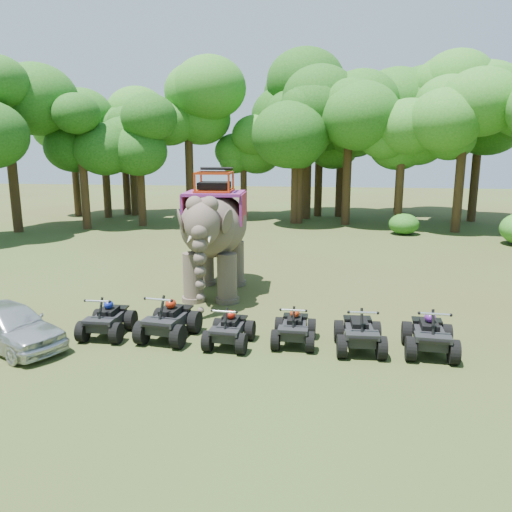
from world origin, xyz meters
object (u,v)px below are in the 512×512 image
object	(u,v)px
atv_2	(229,325)
atv_5	(430,329)
elephant	(215,232)
atv_3	(294,323)
atv_0	(107,315)
atv_1	(169,315)
atv_4	(360,327)
parked_car	(10,325)

from	to	relation	value
atv_2	atv_5	size ratio (longest dim) A/B	0.89
elephant	atv_3	xyz separation A→B (m)	(3.18, -4.51, -1.68)
atv_0	atv_1	bearing A→B (deg)	0.71
atv_0	atv_2	xyz separation A→B (m)	(3.58, -0.24, -0.03)
atv_3	atv_5	distance (m)	3.52
atv_0	atv_1	world-z (taller)	atv_1
atv_1	atv_5	distance (m)	7.02
atv_1	elephant	bearing A→B (deg)	93.22
atv_0	atv_1	distance (m)	1.80
atv_1	atv_5	xyz separation A→B (m)	(7.02, -0.09, -0.02)
atv_4	parked_car	bearing A→B (deg)	-175.78
atv_0	atv_1	size ratio (longest dim) A/B	0.91
parked_car	atv_2	bearing A→B (deg)	-54.10
atv_5	atv_3	bearing A→B (deg)	-179.11
elephant	atv_3	bearing A→B (deg)	-58.06
atv_2	atv_4	world-z (taller)	atv_4
atv_5	atv_2	bearing A→B (deg)	-174.36
parked_car	atv_4	world-z (taller)	atv_4
parked_car	elephant	bearing A→B (deg)	-9.99
elephant	atv_2	xyz separation A→B (m)	(1.46, -4.87, -1.68)
parked_car	atv_4	bearing A→B (deg)	-56.55
atv_0	atv_4	distance (m)	7.03
atv_0	atv_2	size ratio (longest dim) A/B	1.06
atv_4	atv_5	size ratio (longest dim) A/B	0.97
elephant	atv_2	world-z (taller)	elephant
parked_car	atv_0	bearing A→B (deg)	-35.26
atv_0	atv_2	world-z (taller)	atv_0
atv_3	atv_4	world-z (taller)	atv_4
atv_0	atv_3	distance (m)	5.30
atv_1	atv_5	world-z (taller)	atv_1
parked_car	atv_3	xyz separation A→B (m)	(7.50, 1.29, -0.04)
atv_0	atv_4	bearing A→B (deg)	-1.08
atv_4	elephant	bearing A→B (deg)	133.67
elephant	atv_5	xyz separation A→B (m)	(6.69, -4.68, -1.61)
atv_1	atv_4	bearing A→B (deg)	5.98
parked_car	atv_3	world-z (taller)	parked_car
elephant	atv_5	size ratio (longest dim) A/B	3.08
parked_car	atv_5	xyz separation A→B (m)	(11.02, 1.12, 0.04)
atv_5	atv_0	bearing A→B (deg)	-176.70
atv_0	parked_car	bearing A→B (deg)	-152.40
atv_0	atv_5	distance (m)	8.82
atv_2	atv_3	xyz separation A→B (m)	(1.72, 0.35, 0.00)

